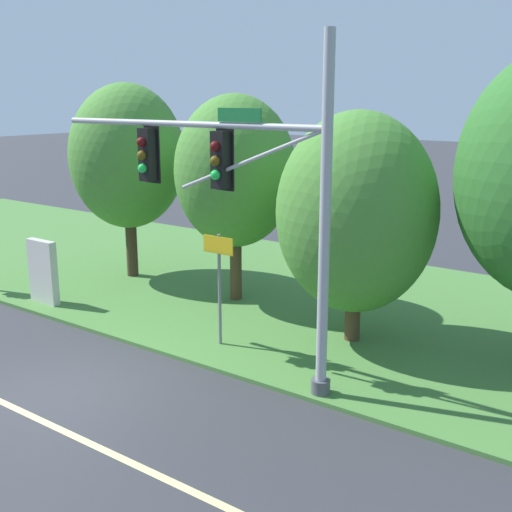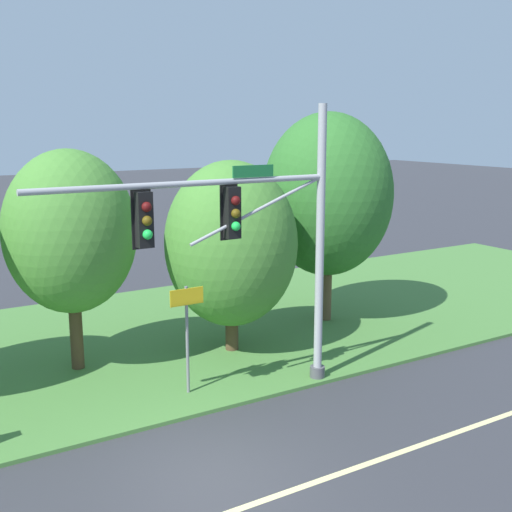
{
  "view_description": "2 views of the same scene",
  "coord_description": "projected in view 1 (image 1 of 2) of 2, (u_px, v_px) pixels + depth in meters",
  "views": [
    {
      "loc": [
        10.7,
        -7.82,
        6.08
      ],
      "look_at": [
        1.96,
        4.17,
        2.37
      ],
      "focal_mm": 45.0,
      "sensor_mm": 36.0,
      "label": 1
    },
    {
      "loc": [
        -5.24,
        -10.22,
        6.81
      ],
      "look_at": [
        3.01,
        3.4,
        3.5
      ],
      "focal_mm": 45.0,
      "sensor_mm": 36.0,
      "label": 2
    }
  ],
  "objects": [
    {
      "name": "tree_left_of_mast",
      "position": [
        235.0,
        172.0,
        18.54
      ],
      "size": [
        3.53,
        3.53,
        6.06
      ],
      "color": "#4C3823",
      "rests_on": "grass_verge"
    },
    {
      "name": "lane_stripe",
      "position": [
        18.0,
        410.0,
        12.78
      ],
      "size": [
        36.0,
        0.16,
        0.01
      ],
      "primitive_type": "cube",
      "color": "beige",
      "rests_on": "ground"
    },
    {
      "name": "tree_nearest_road",
      "position": [
        127.0,
        157.0,
        21.02
      ],
      "size": [
        3.78,
        3.78,
        6.41
      ],
      "color": "#423021",
      "rests_on": "grass_verge"
    },
    {
      "name": "info_kiosk",
      "position": [
        43.0,
        272.0,
        18.86
      ],
      "size": [
        1.1,
        0.24,
        1.9
      ],
      "color": "beige",
      "rests_on": "grass_verge"
    },
    {
      "name": "route_sign_post",
      "position": [
        219.0,
        273.0,
        15.48
      ],
      "size": [
        0.89,
        0.08,
        2.78
      ],
      "color": "slate",
      "rests_on": "grass_verge"
    },
    {
      "name": "grass_verge",
      "position": [
        282.0,
        293.0,
        20.17
      ],
      "size": [
        48.0,
        11.5,
        0.1
      ],
      "primitive_type": "cube",
      "color": "#477A38",
      "rests_on": "ground"
    },
    {
      "name": "traffic_signal_mast",
      "position": [
        241.0,
        186.0,
        13.43
      ],
      "size": [
        7.56,
        0.49,
        7.19
      ],
      "color": "#9EA0A5",
      "rests_on": "grass_verge"
    },
    {
      "name": "ground_plane",
      "position": [
        67.0,
        388.0,
        13.72
      ],
      "size": [
        160.0,
        160.0,
        0.0
      ],
      "primitive_type": "plane",
      "color": "#333338"
    },
    {
      "name": "tree_behind_signpost",
      "position": [
        356.0,
        213.0,
        15.44
      ],
      "size": [
        3.9,
        3.9,
        5.68
      ],
      "color": "#4C3823",
      "rests_on": "grass_verge"
    }
  ]
}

